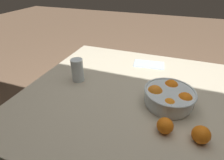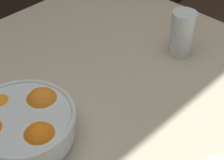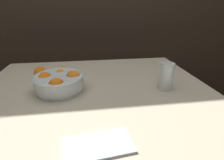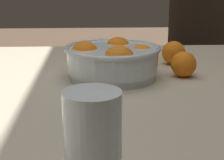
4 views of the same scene
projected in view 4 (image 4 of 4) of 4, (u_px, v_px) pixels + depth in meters
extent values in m
cube|color=#B7AD93|center=(98.00, 107.00, 0.85)|extent=(1.26, 1.15, 0.03)
cylinder|color=#936B47|center=(224.00, 140.00, 1.52)|extent=(0.05, 0.05, 0.71)
cylinder|color=silver|center=(112.00, 74.00, 1.02)|extent=(0.23, 0.23, 0.02)
cylinder|color=silver|center=(112.00, 59.00, 1.01)|extent=(0.25, 0.25, 0.06)
torus|color=silver|center=(112.00, 48.00, 1.00)|extent=(0.26, 0.26, 0.01)
sphere|color=orange|center=(119.00, 62.00, 0.94)|extent=(0.08, 0.08, 0.08)
sphere|color=orange|center=(142.00, 57.00, 1.02)|extent=(0.07, 0.07, 0.07)
sphere|color=orange|center=(118.00, 51.00, 1.08)|extent=(0.08, 0.08, 0.08)
sphere|color=orange|center=(85.00, 56.00, 1.01)|extent=(0.08, 0.08, 0.08)
cylinder|color=#F4A314|center=(93.00, 155.00, 0.47)|extent=(0.06, 0.06, 0.12)
cylinder|color=silver|center=(93.00, 146.00, 0.47)|extent=(0.07, 0.07, 0.14)
sphere|color=orange|center=(174.00, 53.00, 1.16)|extent=(0.07, 0.07, 0.07)
sphere|color=orange|center=(184.00, 64.00, 1.03)|extent=(0.07, 0.07, 0.07)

